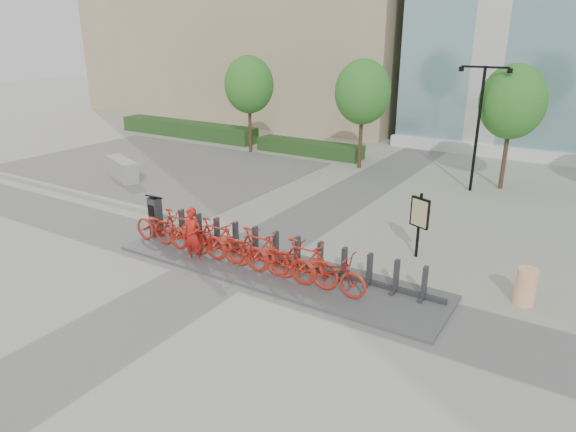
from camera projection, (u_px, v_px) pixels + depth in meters
The scene contains 25 objects.
ground at pixel (230, 264), 14.59m from camera, with size 120.00×120.00×0.00m, color #9A9D89.
gravel_patch at pixel (158, 166), 25.16m from camera, with size 14.00×14.00×0.00m, color #443E36.
curb at pixel (67, 191), 21.07m from camera, with size 14.00×0.25×0.15m, color gray.
hedge_a at pixel (187, 129), 32.18m from camera, with size 10.00×1.40×0.90m, color #254720.
hedge_b at pixel (309, 148), 27.48m from camera, with size 6.00×1.20×0.70m, color #254720.
tree_0 at pixel (249, 85), 26.92m from camera, with size 2.60×2.60×5.10m.
tree_1 at pixel (363, 92), 23.68m from camera, with size 2.60×2.60×5.10m.
tree_2 at pixel (513, 102), 20.43m from camera, with size 2.60×2.60×5.10m.
streetlamp at pixel (479, 115), 20.29m from camera, with size 2.00×0.20×5.00m.
dock_pad at pixel (274, 270), 14.16m from camera, with size 9.60×2.40×0.08m, color #4D4D4E.
dock_rail_posts at pixel (285, 249), 14.35m from camera, with size 8.02×0.50×0.85m, color #2F2F32, non-canonical shape.
bike_0 at pixel (161, 227), 15.63m from camera, with size 0.73×2.08×1.09m, color #A82214.
bike_1 at pixel (178, 230), 15.25m from camera, with size 0.57×2.02×1.21m, color #A82214.
bike_2 at pixel (197, 236), 14.91m from camera, with size 0.73×2.08×1.09m, color #A82214.
bike_3 at pixel (216, 240), 14.53m from camera, with size 0.57×2.02×1.21m, color #A82214.
bike_4 at pixel (236, 247), 14.19m from camera, with size 0.73×2.08×1.09m, color #A82214.
bike_5 at pixel (257, 250), 13.81m from camera, with size 0.57×2.02×1.21m, color #A82214.
bike_6 at pixel (280, 258), 13.48m from camera, with size 0.73×2.08×1.09m, color #A82214.
bike_7 at pixel (304, 262), 13.10m from camera, with size 0.57×2.02×1.21m, color #A82214.
bike_8 at pixel (328, 271), 12.76m from camera, with size 0.73×2.08×1.09m, color #A82214.
kiosk at pixel (156, 216), 16.24m from camera, with size 0.44×0.37×1.37m.
worker_red at pixel (192, 235), 14.49m from camera, with size 0.60×0.39×1.63m, color red.
construction_barrel at pixel (526, 287), 12.32m from camera, with size 0.48×0.48×0.93m, color orange.
jersey_barrier at pixel (122, 169), 22.83m from camera, with size 2.36×0.64×0.91m, color #9B9A8E.
map_sign at pixel (420, 215), 14.67m from camera, with size 0.62×0.33×1.94m.
Camera 1 is at (8.43, -10.35, 6.26)m, focal length 32.00 mm.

